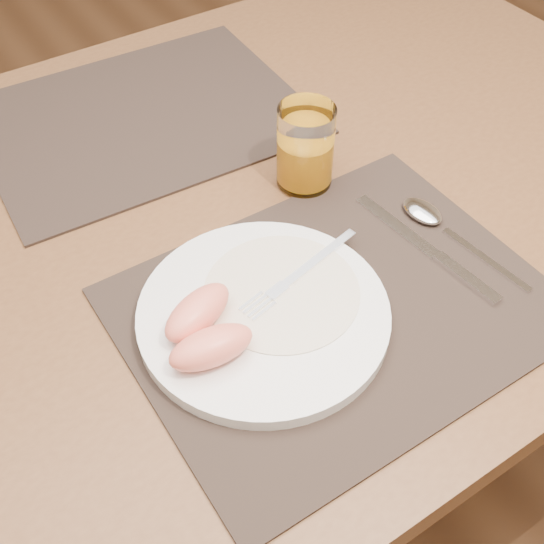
% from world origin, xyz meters
% --- Properties ---
extents(ground, '(5.00, 5.00, 0.00)m').
position_xyz_m(ground, '(0.00, 0.00, 0.00)').
color(ground, '#55341D').
rests_on(ground, ground).
extents(table, '(1.40, 0.90, 0.75)m').
position_xyz_m(table, '(0.00, 0.00, 0.67)').
color(table, brown).
rests_on(table, ground).
extents(placemat_near, '(0.45, 0.35, 0.00)m').
position_xyz_m(placemat_near, '(0.01, -0.22, 0.75)').
color(placemat_near, '#2E231C').
rests_on(placemat_near, table).
extents(placemat_far, '(0.47, 0.37, 0.00)m').
position_xyz_m(placemat_far, '(-0.01, 0.22, 0.75)').
color(placemat_far, '#2E231C').
rests_on(placemat_far, table).
extents(plate, '(0.27, 0.27, 0.02)m').
position_xyz_m(plate, '(-0.07, -0.19, 0.76)').
color(plate, white).
rests_on(plate, placemat_near).
extents(plate_dressing, '(0.17, 0.17, 0.00)m').
position_xyz_m(plate_dressing, '(-0.04, -0.18, 0.77)').
color(plate_dressing, white).
rests_on(plate_dressing, plate).
extents(fork, '(0.17, 0.05, 0.00)m').
position_xyz_m(fork, '(-0.02, -0.17, 0.77)').
color(fork, silver).
rests_on(fork, plate).
extents(knife, '(0.03, 0.22, 0.01)m').
position_xyz_m(knife, '(0.15, -0.22, 0.76)').
color(knife, silver).
rests_on(knife, placemat_near).
extents(spoon, '(0.04, 0.19, 0.01)m').
position_xyz_m(spoon, '(0.19, -0.18, 0.76)').
color(spoon, silver).
rests_on(spoon, placemat_near).
extents(juice_glass, '(0.07, 0.07, 0.11)m').
position_xyz_m(juice_glass, '(0.10, -0.03, 0.80)').
color(juice_glass, white).
rests_on(juice_glass, placemat_near).
extents(grapefruit_wedges, '(0.10, 0.11, 0.04)m').
position_xyz_m(grapefruit_wedges, '(-0.14, -0.19, 0.79)').
color(grapefruit_wedges, '#F78064').
rests_on(grapefruit_wedges, plate).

